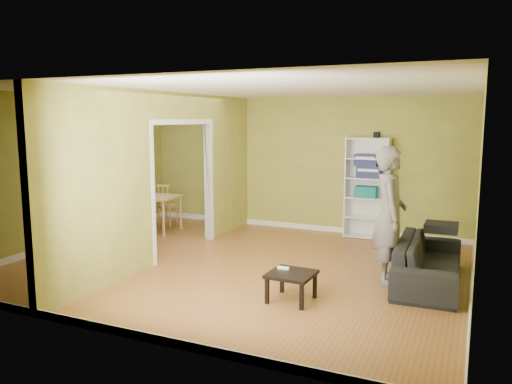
% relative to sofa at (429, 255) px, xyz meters
% --- Properties ---
extents(room_shell, '(6.50, 6.50, 6.50)m').
position_rel_sofa_xyz_m(room_shell, '(-2.70, -0.30, 0.91)').
color(room_shell, '#A4552A').
rests_on(room_shell, ground).
extents(partition, '(0.22, 5.50, 2.60)m').
position_rel_sofa_xyz_m(partition, '(-3.90, -0.30, 0.91)').
color(partition, '#A8A93C').
rests_on(partition, ground).
extents(wall_speaker, '(0.10, 0.10, 0.10)m').
position_rel_sofa_xyz_m(wall_speaker, '(-1.20, 2.39, 1.51)').
color(wall_speaker, black).
rests_on(wall_speaker, room_shell).
extents(sofa, '(2.07, 0.93, 0.78)m').
position_rel_sofa_xyz_m(sofa, '(0.00, 0.00, 0.00)').
color(sofa, black).
rests_on(sofa, ground).
extents(person, '(0.90, 0.77, 2.16)m').
position_rel_sofa_xyz_m(person, '(-0.51, -0.19, 0.69)').
color(person, slate).
rests_on(person, ground).
extents(bookshelf, '(0.78, 0.34, 1.85)m').
position_rel_sofa_xyz_m(bookshelf, '(-1.31, 2.30, 0.54)').
color(bookshelf, white).
rests_on(bookshelf, ground).
extents(paper_box_teal, '(0.39, 0.26, 0.20)m').
position_rel_sofa_xyz_m(paper_box_teal, '(-1.33, 2.26, 0.47)').
color(paper_box_teal, '#258271').
rests_on(paper_box_teal, bookshelf).
extents(paper_box_navy_b, '(0.44, 0.28, 0.22)m').
position_rel_sofa_xyz_m(paper_box_navy_b, '(-1.28, 2.26, 0.84)').
color(paper_box_navy_b, navy).
rests_on(paper_box_navy_b, bookshelf).
extents(paper_box_navy_c, '(0.41, 0.26, 0.21)m').
position_rel_sofa_xyz_m(paper_box_navy_c, '(-1.35, 2.26, 1.04)').
color(paper_box_navy_c, navy).
rests_on(paper_box_navy_c, bookshelf).
extents(coffee_table, '(0.53, 0.53, 0.35)m').
position_rel_sofa_xyz_m(coffee_table, '(-1.45, -1.39, -0.09)').
color(coffee_table, black).
rests_on(coffee_table, ground).
extents(game_controller, '(0.15, 0.04, 0.03)m').
position_rel_sofa_xyz_m(game_controller, '(-1.59, -1.30, -0.02)').
color(game_controller, white).
rests_on(game_controller, coffee_table).
extents(dining_table, '(1.12, 0.74, 0.70)m').
position_rel_sofa_xyz_m(dining_table, '(-5.32, 1.07, 0.23)').
color(dining_table, tan).
rests_on(dining_table, ground).
extents(chair_left, '(0.57, 0.57, 0.97)m').
position_rel_sofa_xyz_m(chair_left, '(-6.12, 1.09, 0.10)').
color(chair_left, tan).
rests_on(chair_left, ground).
extents(chair_near, '(0.53, 0.53, 0.90)m').
position_rel_sofa_xyz_m(chair_near, '(-5.31, 0.44, 0.06)').
color(chair_near, '#D7BF7F').
rests_on(chair_near, ground).
extents(chair_far, '(0.40, 0.40, 0.87)m').
position_rel_sofa_xyz_m(chair_far, '(-5.28, 1.65, 0.05)').
color(chair_far, '#D0AC84').
rests_on(chair_far, ground).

